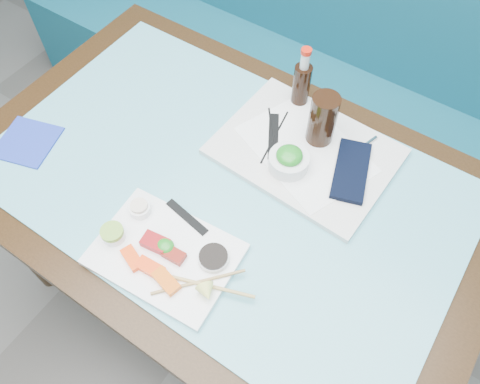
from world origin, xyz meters
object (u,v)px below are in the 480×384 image
Objects in this scene: cola_bottle_body at (301,87)px; blue_napkin at (27,142)px; cola_glass at (323,119)px; booth_bench at (343,94)px; dining_table at (225,200)px; sashimi_plate at (165,254)px; serving_tray at (305,151)px; seaweed_bowl at (289,162)px.

cola_bottle_body is 0.94× the size of blue_napkin.
cola_bottle_body is (-0.11, 0.09, -0.02)m from cola_glass.
booth_bench reaches higher than dining_table.
cola_glass reaches higher than sashimi_plate.
sashimi_plate is at bearing -91.60° from cola_bottle_body.
blue_napkin is (-0.53, 0.06, -0.01)m from sashimi_plate.
dining_table is at bearing 20.62° from blue_napkin.
serving_tray is at bearing -78.55° from booth_bench.
seaweed_bowl is at bearing 45.65° from dining_table.
cola_glass is at bearing -76.59° from booth_bench.
cola_glass is 1.01× the size of blue_napkin.
booth_bench is at bearing 104.34° from serving_tray.
booth_bench is 6.53× the size of serving_tray.
sashimi_plate is 0.47m from serving_tray.
cola_bottle_body is (0.02, 0.60, 0.06)m from sashimi_plate.
serving_tray is 3.25× the size of cola_bottle_body.
sashimi_plate is at bearing -104.55° from cola_glass.
sashimi_plate is at bearing -5.91° from blue_napkin.
cola_glass is at bearing 70.92° from sashimi_plate.
sashimi_plate reaches higher than dining_table.
dining_table is at bearing 87.45° from sashimi_plate.
booth_bench is 2.14× the size of dining_table.
cola_bottle_body reaches higher than dining_table.
cola_glass is at bearing 81.25° from seaweed_bowl.
cola_bottle_body is (-0.09, 0.22, 0.03)m from seaweed_bowl.
seaweed_bowl is (0.12, 0.12, 0.13)m from dining_table.
cola_bottle_body is (-0.10, 0.15, 0.06)m from serving_tray.
serving_tray is 3.06× the size of blue_napkin.
serving_tray is (0.13, 0.20, 0.10)m from dining_table.
cola_bottle_body is 0.78m from blue_napkin.
dining_table is 13.21× the size of seaweed_bowl.
sashimi_plate is 0.39m from seaweed_bowl.
seaweed_bowl is at bearing -98.75° from cola_glass.
cola_bottle_body is at bearing 113.00° from seaweed_bowl.
cola_bottle_body is at bearing 141.05° from cola_glass.
booth_bench is at bearing 63.15° from blue_napkin.
seaweed_bowl is (0.11, 0.38, 0.03)m from sashimi_plate.
dining_table is 4.26× the size of sashimi_plate.
serving_tray is 0.19m from cola_bottle_body.
dining_table is 0.22m from seaweed_bowl.
cola_glass is at bearing 34.10° from blue_napkin.
sashimi_plate is 2.32× the size of cola_bottle_body.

